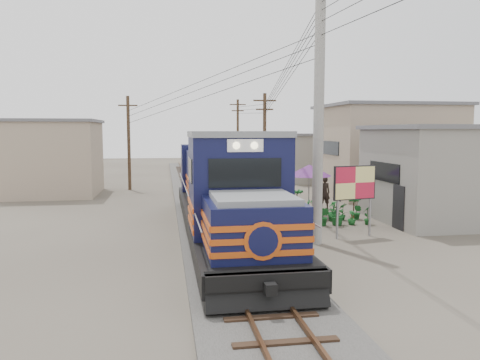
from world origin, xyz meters
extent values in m
plane|color=#473F35|center=(0.00, 0.00, 0.00)|extent=(120.00, 120.00, 0.00)
cube|color=#595651|center=(0.00, 10.00, 0.08)|extent=(3.60, 70.00, 0.16)
cube|color=#51331E|center=(-0.54, 10.00, 0.26)|extent=(0.08, 70.00, 0.12)
cube|color=#51331E|center=(0.54, 10.00, 0.26)|extent=(0.08, 70.00, 0.12)
cube|color=black|center=(0.00, 1.18, 0.81)|extent=(3.13, 17.27, 0.59)
cube|color=black|center=(0.00, -4.22, 0.48)|extent=(2.38, 3.45, 0.70)
cube|color=black|center=(0.00, 6.58, 0.48)|extent=(2.38, 3.45, 0.70)
cube|color=#0E1034|center=(0.00, -5.51, 1.72)|extent=(2.57, 2.59, 1.62)
cube|color=#0E1034|center=(0.00, -2.81, 2.59)|extent=(3.07, 2.81, 3.35)
cube|color=slate|center=(0.00, -2.81, 4.31)|extent=(3.13, 2.95, 0.19)
cube|color=black|center=(0.00, -4.23, 3.18)|extent=(2.19, 0.06, 0.86)
cube|color=white|center=(0.00, -4.24, 3.99)|extent=(1.08, 0.06, 0.38)
cube|color=#0E1034|center=(0.00, 3.88, 2.16)|extent=(2.44, 10.58, 2.48)
cube|color=slate|center=(0.00, 3.88, 3.45)|extent=(2.19, 10.58, 0.19)
cube|color=#C24A12|center=(0.00, 1.18, 1.40)|extent=(3.17, 17.27, 0.15)
cube|color=#C24A12|center=(0.00, 1.18, 1.72)|extent=(3.17, 17.27, 0.15)
cube|color=#C24A12|center=(0.00, 1.18, 2.05)|extent=(3.17, 17.27, 0.15)
cylinder|color=#9E9B93|center=(3.50, -0.50, 5.00)|extent=(0.40, 0.40, 10.00)
cylinder|color=#4C3826|center=(4.50, 14.00, 3.50)|extent=(0.24, 0.24, 7.00)
cube|color=#4C3826|center=(4.50, 14.00, 6.50)|extent=(1.60, 0.10, 0.10)
cube|color=#4C3826|center=(4.50, 14.00, 5.90)|extent=(1.20, 0.10, 0.10)
cylinder|color=#4C3826|center=(4.80, 28.00, 3.75)|extent=(0.24, 0.24, 7.50)
cube|color=#4C3826|center=(4.80, 28.00, 7.00)|extent=(1.60, 0.10, 0.10)
cube|color=#4C3826|center=(4.80, 28.00, 6.40)|extent=(1.20, 0.10, 0.10)
cylinder|color=#4C3826|center=(-5.00, 18.00, 3.50)|extent=(0.24, 0.24, 7.00)
cube|color=#4C3826|center=(-5.00, 18.00, 6.50)|extent=(1.60, 0.10, 0.10)
cube|color=#4C3826|center=(-5.00, 18.00, 5.90)|extent=(1.20, 0.10, 0.10)
cube|color=gray|center=(11.50, 3.00, 2.25)|extent=(7.00, 6.00, 4.50)
cube|color=slate|center=(11.50, 3.00, 4.60)|extent=(7.35, 6.30, 0.20)
cube|color=black|center=(7.98, 3.00, 2.48)|extent=(0.05, 3.00, 0.90)
cube|color=gray|center=(12.50, 12.00, 3.00)|extent=(8.00, 7.00, 6.00)
cube|color=slate|center=(12.50, 12.00, 6.10)|extent=(8.40, 7.35, 0.20)
cube|color=black|center=(8.48, 12.00, 3.30)|extent=(0.05, 3.50, 0.90)
cube|color=gray|center=(11.00, 22.00, 2.00)|extent=(6.00, 6.00, 4.00)
cube|color=slate|center=(11.00, 22.00, 4.10)|extent=(6.30, 6.30, 0.20)
cube|color=black|center=(7.98, 22.00, 2.20)|extent=(0.05, 3.00, 0.90)
cube|color=gray|center=(-10.00, 16.00, 2.50)|extent=(6.00, 6.00, 5.00)
cube|color=slate|center=(-10.00, 16.00, 5.10)|extent=(6.30, 6.30, 0.20)
cube|color=black|center=(-13.02, 16.00, 2.75)|extent=(0.05, 3.00, 0.90)
cylinder|color=#99999E|center=(4.59, 0.16, 1.10)|extent=(0.10, 0.10, 2.21)
cylinder|color=#99999E|center=(6.15, 0.47, 1.10)|extent=(0.10, 0.10, 2.21)
cube|color=black|center=(5.37, 0.31, 2.29)|extent=(1.93, 0.49, 1.41)
cube|color=red|center=(5.37, 0.28, 2.29)|extent=(1.83, 0.43, 1.32)
cylinder|color=black|center=(5.12, 5.69, 0.05)|extent=(0.48, 0.48, 0.10)
cylinder|color=#99999E|center=(5.12, 5.69, 1.21)|extent=(0.05, 0.05, 2.42)
cone|color=#552062|center=(5.12, 5.69, 2.37)|extent=(2.48, 2.48, 0.61)
imported|color=black|center=(6.54, 7.32, 0.93)|extent=(0.70, 0.47, 1.87)
imported|color=#195922|center=(4.34, 2.73, 0.42)|extent=(0.33, 0.46, 0.84)
imported|color=#195922|center=(4.94, 2.74, 0.44)|extent=(0.60, 0.62, 0.88)
imported|color=#195922|center=(5.63, 2.76, 0.49)|extent=(0.92, 1.01, 0.97)
imported|color=#195922|center=(6.32, 2.80, 0.34)|extent=(0.48, 0.48, 0.68)
imported|color=#195922|center=(7.07, 2.72, 0.48)|extent=(0.60, 0.60, 0.96)
imported|color=#195922|center=(4.41, 3.93, 0.54)|extent=(0.76, 0.76, 1.08)
imported|color=#195922|center=(5.04, 3.97, 0.49)|extent=(1.15, 1.17, 0.98)
imported|color=#195922|center=(5.81, 3.82, 0.52)|extent=(0.69, 0.69, 1.05)
imported|color=#195922|center=(6.35, 3.98, 0.45)|extent=(0.56, 0.50, 0.89)
imported|color=#195922|center=(7.10, 3.94, 0.38)|extent=(0.48, 0.52, 0.76)
imported|color=#195922|center=(4.51, 4.86, 0.46)|extent=(1.09, 1.09, 0.92)
camera|label=1|loc=(-2.34, -17.85, 4.42)|focal=35.00mm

